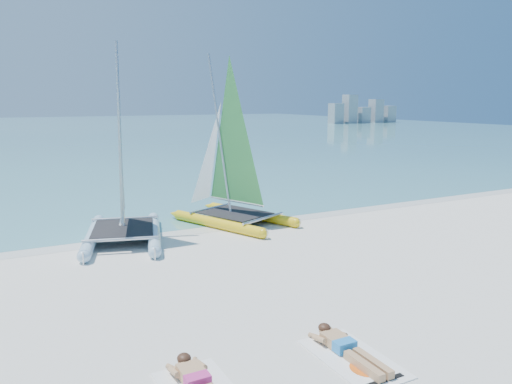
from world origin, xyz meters
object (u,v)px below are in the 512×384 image
(catamaran_yellow, at_px, (225,169))
(sunbather_a, at_px, (199,383))
(towel_b, at_px, (353,358))
(sunbather_b, at_px, (346,347))
(catamaran_blue, at_px, (121,180))

(catamaran_yellow, relative_size, sunbather_a, 3.41)
(sunbather_a, distance_m, towel_b, 2.58)
(catamaran_yellow, height_order, sunbather_b, catamaran_yellow)
(catamaran_yellow, height_order, sunbather_a, catamaran_yellow)
(sunbather_a, bearing_deg, catamaran_blue, 84.03)
(catamaran_blue, height_order, sunbather_b, catamaran_blue)
(sunbather_b, bearing_deg, sunbather_a, 176.72)
(catamaran_blue, xyz_separation_m, sunbather_b, (1.67, -8.67, -1.71))
(sunbather_a, height_order, sunbather_b, same)
(towel_b, relative_size, sunbather_b, 1.07)
(catamaran_yellow, relative_size, sunbather_b, 3.41)
(catamaran_yellow, height_order, towel_b, catamaran_yellow)
(towel_b, bearing_deg, sunbather_b, 90.00)
(catamaran_blue, bearing_deg, sunbather_b, -63.46)
(sunbather_b, bearing_deg, towel_b, -90.00)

